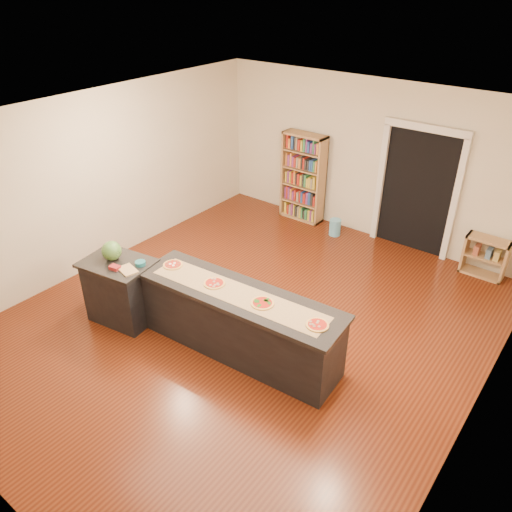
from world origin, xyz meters
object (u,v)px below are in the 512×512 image
Objects in this scene: waste_bin at (335,227)px; watermelon at (112,251)px; bookshelf at (303,178)px; low_shelf at (485,257)px; side_counter at (121,290)px; kitchen_island at (239,322)px.

watermelon reaches higher than waste_bin.
bookshelf is 3.51m from low_shelf.
side_counter is 0.55× the size of bookshelf.
waste_bin is 4.28m from watermelon.
low_shelf is at bearing 5.25° from waste_bin.
waste_bin is at bearing -174.75° from low_shelf.
watermelon is (-0.31, -4.24, 0.21)m from bookshelf.
low_shelf is at bearing 0.15° from bookshelf.
bookshelf reaches higher than kitchen_island.
bookshelf is (-1.53, 3.81, 0.39)m from kitchen_island.
kitchen_island is at bearing -116.99° from low_shelf.
kitchen_island is at bearing -79.92° from waste_bin.
waste_bin is at bearing -14.37° from bookshelf.
side_counter is 4.28m from bookshelf.
bookshelf is 4.26m from watermelon.
bookshelf is 6.41× the size of watermelon.
kitchen_island is 4.12m from bookshelf.
side_counter is at bearing -169.49° from kitchen_island.
side_counter is 0.60m from watermelon.
bookshelf is 5.49× the size of waste_bin.
kitchen_island is 1.62× the size of bookshelf.
kitchen_island is 1.98m from watermelon.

